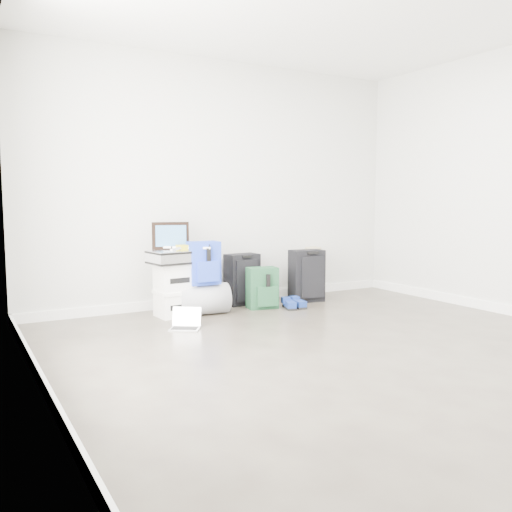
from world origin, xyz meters
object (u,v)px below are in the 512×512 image
carry_on (307,276)px  briefcase (174,257)px  boxes_stack (175,290)px  large_suitcase (242,279)px  duffel_bag (203,299)px  laptop (186,324)px

carry_on → briefcase: bearing=-172.3°
boxes_stack → briefcase: bearing=0.0°
boxes_stack → large_suitcase: size_ratio=0.94×
boxes_stack → duffel_bag: (0.28, -0.06, -0.11)m
duffel_bag → briefcase: bearing=173.2°
duffel_bag → large_suitcase: size_ratio=0.90×
large_suitcase → carry_on: 0.76m
boxes_stack → carry_on: carry_on is taller
carry_on → duffel_bag: bearing=-169.5°
boxes_stack → laptop: boxes_stack is taller
duffel_bag → carry_on: carry_on is taller
carry_on → laptop: carry_on is taller
large_suitcase → briefcase: bearing=-171.9°
boxes_stack → duffel_bag: 0.31m
briefcase → carry_on: bearing=-6.8°
boxes_stack → carry_on: size_ratio=0.89×
duffel_bag → carry_on: bearing=9.0°
duffel_bag → laptop: (-0.39, -0.48, -0.11)m
duffel_bag → large_suitcase: bearing=30.6°
briefcase → laptop: bearing=-108.4°
briefcase → duffel_bag: 0.53m
boxes_stack → briefcase: 0.33m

